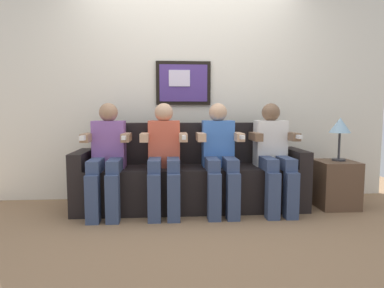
% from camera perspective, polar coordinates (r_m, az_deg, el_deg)
% --- Properties ---
extents(ground_plane, '(6.23, 6.23, 0.00)m').
position_cam_1_polar(ground_plane, '(3.27, 0.19, -12.57)').
color(ground_plane, '#8C6B4C').
extents(back_wall_assembly, '(4.79, 0.10, 2.60)m').
position_cam_1_polar(back_wall_assembly, '(3.88, -0.68, 9.80)').
color(back_wall_assembly, silver).
rests_on(back_wall_assembly, ground_plane).
extents(couch, '(2.39, 0.58, 0.90)m').
position_cam_1_polar(couch, '(3.50, -0.21, -6.03)').
color(couch, black).
rests_on(couch, ground_plane).
extents(person_leftmost, '(0.46, 0.56, 1.11)m').
position_cam_1_polar(person_leftmost, '(3.34, -14.58, -1.70)').
color(person_leftmost, '#8C59A5').
rests_on(person_leftmost, ground_plane).
extents(person_left_center, '(0.46, 0.56, 1.11)m').
position_cam_1_polar(person_left_center, '(3.28, -4.89, -1.66)').
color(person_left_center, '#D8593F').
rests_on(person_left_center, ground_plane).
extents(person_right_center, '(0.46, 0.56, 1.11)m').
position_cam_1_polar(person_right_center, '(3.32, 4.83, -1.57)').
color(person_right_center, '#3F72CC').
rests_on(person_right_center, ground_plane).
extents(person_rightmost, '(0.46, 0.56, 1.11)m').
position_cam_1_polar(person_rightmost, '(3.45, 14.07, -1.45)').
color(person_rightmost, white).
rests_on(person_rightmost, ground_plane).
extents(side_table_right, '(0.40, 0.40, 0.50)m').
position_cam_1_polar(side_table_right, '(3.84, 23.73, -6.42)').
color(side_table_right, brown).
rests_on(side_table_right, ground_plane).
extents(table_lamp, '(0.22, 0.22, 0.46)m').
position_cam_1_polar(table_lamp, '(3.81, 24.44, 2.69)').
color(table_lamp, '#333338').
rests_on(table_lamp, side_table_right).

